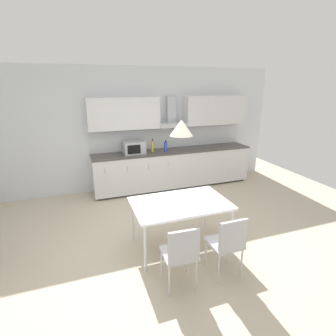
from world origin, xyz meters
The scene contains 12 objects.
ground_plane centered at (0.00, 0.00, -0.01)m, with size 9.41×7.50×0.02m, color beige.
wall_back centered at (0.00, 2.55, 1.41)m, with size 7.53×0.10×2.81m, color silver.
kitchen_counter centered at (1.09, 2.19, 0.46)m, with size 3.85×0.66×0.92m.
backsplash_tile centered at (1.09, 2.49, 1.15)m, with size 3.83×0.02×0.47m, color silver.
upper_wall_cabinets centered at (1.09, 2.33, 1.80)m, with size 3.83×0.40×0.70m.
microwave centered at (0.13, 2.18, 1.06)m, with size 0.48×0.35×0.28m.
bottle_yellow centered at (0.58, 2.23, 1.05)m, with size 0.06×0.06×0.31m.
bottle_blue centered at (0.87, 2.13, 1.03)m, with size 0.08×0.08×0.27m.
dining_table centered at (0.29, -0.21, 0.70)m, with size 1.43×0.91×0.75m.
chair_near_right centered at (0.62, -1.04, 0.53)m, with size 0.40×0.40×0.87m.
chair_near_left centered at (-0.03, -1.04, 0.53)m, with size 0.42×0.42×0.87m.
pendant_lamp centered at (0.29, -0.21, 1.87)m, with size 0.32×0.32×0.22m, color silver.
Camera 1 is at (-1.06, -3.50, 2.44)m, focal length 28.00 mm.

